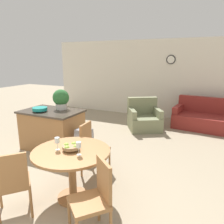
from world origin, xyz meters
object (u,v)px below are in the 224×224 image
object	(u,v)px
wine_glass_left	(57,141)
trash_bin	(84,143)
dining_chair_far_side	(92,146)
couch	(212,119)
wine_glass_right	(79,145)
kitchen_island	(52,129)
armchair	(144,119)
dining_table	(72,162)
potted_plant	(61,99)
dining_chair_near_right	(95,196)
dining_chair_near_left	(13,181)
teal_bowl	(40,109)
fruit_bowl	(71,147)

from	to	relation	value
wine_glass_left	trash_bin	xyz separation A→B (m)	(-0.42, 1.34, -0.60)
dining_chair_far_side	couch	size ratio (longest dim) A/B	0.43
wine_glass_right	kitchen_island	xyz separation A→B (m)	(-1.73, 1.47, -0.46)
wine_glass_left	armchair	xyz separation A→B (m)	(0.14, 3.75, -0.61)
couch	dining_table	bearing A→B (deg)	-105.73
dining_table	armchair	bearing A→B (deg)	90.74
dining_chair_far_side	trash_bin	bearing A→B (deg)	-139.74
dining_chair_far_side	armchair	xyz separation A→B (m)	(0.08, 2.90, -0.22)
wine_glass_right	potted_plant	bearing A→B (deg)	133.61
dining_chair_near_right	kitchen_island	size ratio (longest dim) A/B	0.70
potted_plant	couch	xyz separation A→B (m)	(3.20, 2.89, -0.84)
armchair	dining_chair_near_right	bearing A→B (deg)	-111.64
kitchen_island	potted_plant	bearing A→B (deg)	61.38
dining_chair_far_side	kitchen_island	distance (m)	1.54
dining_chair_near_left	trash_bin	size ratio (longest dim) A/B	1.50
potted_plant	dining_table	bearing A→B (deg)	-48.52
wine_glass_left	teal_bowl	xyz separation A→B (m)	(-1.52, 1.28, 0.05)
wine_glass_left	trash_bin	bearing A→B (deg)	107.37
dining_chair_near_right	wine_glass_left	world-z (taller)	wine_glass_left
potted_plant	trash_bin	size ratio (longest dim) A/B	0.74
dining_table	dining_chair_far_side	world-z (taller)	dining_chair_far_side
dining_chair_far_side	wine_glass_right	distance (m)	1.00
dining_chair_near_right	teal_bowl	bearing A→B (deg)	5.53
potted_plant	armchair	size ratio (longest dim) A/B	0.38
dining_table	wine_glass_right	distance (m)	0.37
wine_glass_right	trash_bin	size ratio (longest dim) A/B	0.30
dining_chair_near_left	fruit_bowl	world-z (taller)	dining_chair_near_left
dining_chair_near_left	dining_chair_far_side	distance (m)	1.47
couch	wine_glass_left	bearing A→B (deg)	-107.48
dining_chair_near_right	wine_glass_right	world-z (taller)	wine_glass_right
dining_table	wine_glass_left	size ratio (longest dim) A/B	5.98
wine_glass_left	couch	xyz separation A→B (m)	(1.96, 4.57, -0.61)
fruit_bowl	armchair	size ratio (longest dim) A/B	0.21
teal_bowl	armchair	xyz separation A→B (m)	(1.67, 2.46, -0.66)
dining_chair_near_right	fruit_bowl	size ratio (longest dim) A/B	3.75
dining_table	trash_bin	world-z (taller)	dining_table
dining_chair_near_right	kitchen_island	distance (m)	2.87
dining_chair_far_side	wine_glass_left	bearing A→B (deg)	-7.96
wine_glass_left	wine_glass_right	xyz separation A→B (m)	(0.37, -0.01, 0.00)
potted_plant	armchair	distance (m)	2.63
dining_chair_near_left	dining_chair_near_right	xyz separation A→B (m)	(1.11, 0.18, 0.00)
dining_table	kitchen_island	distance (m)	2.08
trash_bin	couch	bearing A→B (deg)	53.56
trash_bin	couch	xyz separation A→B (m)	(2.38, 3.22, -0.01)
teal_bowl	armchair	bearing A→B (deg)	55.94
dining_chair_near_right	couch	size ratio (longest dim) A/B	0.43
dining_chair_near_left	teal_bowl	bearing A→B (deg)	74.82
dining_table	potted_plant	bearing A→B (deg)	131.48
dining_table	couch	size ratio (longest dim) A/B	0.51
couch	fruit_bowl	bearing A→B (deg)	-105.75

